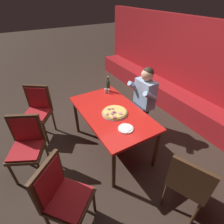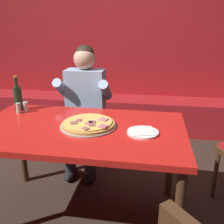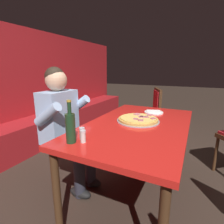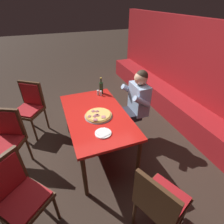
{
  "view_description": "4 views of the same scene",
  "coord_description": "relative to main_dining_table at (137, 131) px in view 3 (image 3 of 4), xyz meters",
  "views": [
    {
      "loc": [
        1.91,
        -1.11,
        2.33
      ],
      "look_at": [
        0.01,
        0.0,
        0.76
      ],
      "focal_mm": 28.0,
      "sensor_mm": 36.0,
      "label": 1
    },
    {
      "loc": [
        0.5,
        -1.57,
        1.44
      ],
      "look_at": [
        0.22,
        0.12,
        0.85
      ],
      "focal_mm": 40.0,
      "sensor_mm": 36.0,
      "label": 2
    },
    {
      "loc": [
        -1.47,
        -0.46,
        1.26
      ],
      "look_at": [
        0.13,
        0.33,
        0.81
      ],
      "focal_mm": 28.0,
      "sensor_mm": 36.0,
      "label": 3
    },
    {
      "loc": [
        2.06,
        -0.53,
        2.2
      ],
      "look_at": [
        0.23,
        0.16,
        0.91
      ],
      "focal_mm": 28.0,
      "sensor_mm": 36.0,
      "label": 4
    }
  ],
  "objects": [
    {
      "name": "pizza",
      "position": [
        0.06,
        0.02,
        0.1
      ],
      "size": [
        0.4,
        0.4,
        0.05
      ],
      "color": "#9E9EA3",
      "rests_on": "main_dining_table"
    },
    {
      "name": "booth_bench",
      "position": [
        0.0,
        1.86,
        -0.46
      ],
      "size": [
        6.46,
        0.48,
        0.46
      ],
      "primitive_type": "cube",
      "color": "#A3191E",
      "rests_on": "ground_plane"
    },
    {
      "name": "diner_seated_blue_shirt",
      "position": [
        -0.16,
        0.71,
        0.02
      ],
      "size": [
        0.53,
        0.53,
        1.27
      ],
      "color": "black",
      "rests_on": "ground_plane"
    },
    {
      "name": "beer_bottle",
      "position": [
        -0.6,
        0.28,
        0.19
      ],
      "size": [
        0.07,
        0.07,
        0.29
      ],
      "color": "#19381E",
      "rests_on": "main_dining_table"
    },
    {
      "name": "shaker_oregano",
      "position": [
        -0.53,
        0.24,
        0.12
      ],
      "size": [
        0.04,
        0.04,
        0.09
      ],
      "color": "silver",
      "rests_on": "main_dining_table"
    },
    {
      "name": "shaker_red_pepper_flakes",
      "position": [
        -0.57,
        0.2,
        0.12
      ],
      "size": [
        0.04,
        0.04,
        0.09
      ],
      "color": "silver",
      "rests_on": "main_dining_table"
    },
    {
      "name": "dining_chair_far_right",
      "position": [
        1.35,
        0.23,
        -0.13
      ],
      "size": [
        0.58,
        0.58,
        0.94
      ],
      "color": "#422816",
      "rests_on": "ground_plane"
    },
    {
      "name": "plate_white_paper",
      "position": [
        0.45,
        -0.04,
        0.09
      ],
      "size": [
        0.21,
        0.21,
        0.02
      ],
      "color": "white",
      "rests_on": "main_dining_table"
    },
    {
      "name": "ground_plane",
      "position": [
        0.0,
        0.0,
        -0.69
      ],
      "size": [
        24.0,
        24.0,
        0.0
      ],
      "primitive_type": "plane",
      "color": "#33261E"
    },
    {
      "name": "main_dining_table",
      "position": [
        0.0,
        0.0,
        0.0
      ],
      "size": [
        1.49,
        0.86,
        0.77
      ],
      "color": "#422816",
      "rests_on": "ground_plane"
    }
  ]
}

